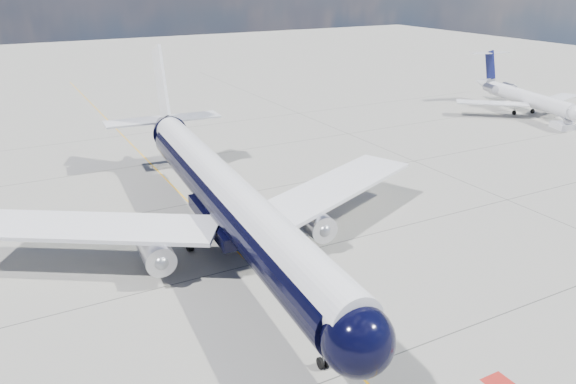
{
  "coord_description": "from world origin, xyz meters",
  "views": [
    {
      "loc": [
        -16.74,
        -27.45,
        22.41
      ],
      "look_at": [
        5.72,
        14.07,
        4.0
      ],
      "focal_mm": 35.0,
      "sensor_mm": 36.0,
      "label": 1
    }
  ],
  "objects": [
    {
      "name": "taxiway_centerline",
      "position": [
        0.0,
        25.0,
        0.0
      ],
      "size": [
        0.16,
        160.0,
        0.01
      ],
      "primitive_type": "cube",
      "color": "#F1A60C",
      "rests_on": "ground"
    },
    {
      "name": "regional_jet",
      "position": [
        63.65,
        37.12,
        2.98
      ],
      "size": [
        23.68,
        27.63,
        9.44
      ],
      "rotation": [
        0.0,
        0.0,
        -0.23
      ],
      "color": "silver",
      "rests_on": "ground"
    },
    {
      "name": "main_airliner",
      "position": [
        -0.15,
        14.99,
        4.65
      ],
      "size": [
        42.52,
        51.89,
        14.98
      ],
      "rotation": [
        0.0,
        0.0,
        -0.07
      ],
      "color": "black",
      "rests_on": "ground"
    },
    {
      "name": "boarding_stair",
      "position": [
        60.92,
        26.7,
        0.64
      ],
      "size": [
        3.27,
        3.69,
        3.42
      ],
      "rotation": [
        0.0,
        0.0,
        -0.29
      ],
      "color": "silver",
      "rests_on": "ground"
    },
    {
      "name": "red_marking",
      "position": [
        6.8,
        -10.0,
        0.0
      ],
      "size": [
        1.6,
        1.6,
        0.01
      ],
      "primitive_type": "cube",
      "color": "maroon",
      "rests_on": "ground"
    },
    {
      "name": "ground",
      "position": [
        0.0,
        30.0,
        0.0
      ],
      "size": [
        320.0,
        320.0,
        0.0
      ],
      "primitive_type": "plane",
      "color": "gray",
      "rests_on": "ground"
    }
  ]
}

